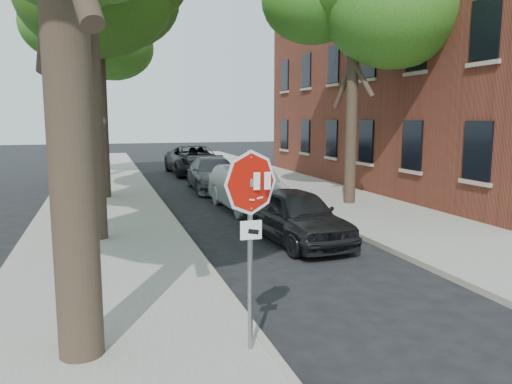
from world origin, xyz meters
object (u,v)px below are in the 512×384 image
at_px(stop_sign, 251,212).
at_px(car_b, 247,188).
at_px(car_c, 214,174).
at_px(car_a, 296,215).
at_px(apartment_building, 469,19).
at_px(tree_far, 91,36).
at_px(car_d, 195,160).

relative_size(stop_sign, car_b, 0.56).
distance_m(car_b, car_c, 5.07).
relative_size(stop_sign, car_c, 0.53).
relative_size(car_a, car_c, 0.82).
bearing_deg(stop_sign, car_a, 62.98).
bearing_deg(car_b, car_a, -93.48).
height_order(stop_sign, car_c, stop_sign).
bearing_deg(stop_sign, apartment_building, 43.65).
bearing_deg(tree_far, car_b, -65.48).
bearing_deg(car_b, stop_sign, -108.50).
height_order(car_a, car_b, car_b).
relative_size(car_a, car_b, 0.87).
bearing_deg(stop_sign, car_c, 79.31).
bearing_deg(car_b, apartment_building, 15.32).
distance_m(stop_sign, car_d, 22.10).
distance_m(apartment_building, tree_far, 18.18).
relative_size(tree_far, car_d, 1.59).
relative_size(tree_far, car_a, 2.31).
relative_size(stop_sign, car_d, 0.45).
bearing_deg(car_a, car_d, 83.07).
relative_size(stop_sign, tree_far, 0.28).
bearing_deg(tree_far, car_a, -72.53).
relative_size(tree_far, car_b, 2.01).
relative_size(car_a, car_d, 0.69).
bearing_deg(car_d, car_b, -92.87).
relative_size(stop_sign, car_a, 0.65).
xyz_separation_m(stop_sign, car_d, (3.24, 21.83, -1.14)).
height_order(apartment_building, car_c, apartment_building).
xyz_separation_m(car_b, car_d, (0.30, 11.58, 0.05)).
bearing_deg(car_b, car_c, 88.09).
bearing_deg(car_d, car_c, -94.46).
xyz_separation_m(stop_sign, car_b, (2.94, 10.25, -1.19)).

